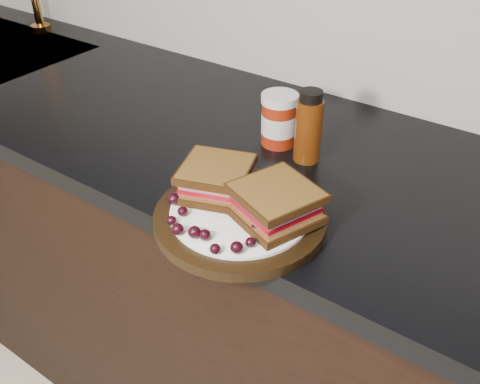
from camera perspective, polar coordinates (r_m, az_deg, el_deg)
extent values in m
cube|color=black|center=(1.34, 5.70, -14.10)|extent=(3.96, 0.58, 0.86)
cube|color=black|center=(1.04, 7.10, 2.32)|extent=(3.98, 0.60, 0.04)
cylinder|color=black|center=(0.87, 0.00, -2.77)|extent=(0.28, 0.28, 0.02)
ellipsoid|color=black|center=(0.87, -7.06, -0.69)|extent=(0.02, 0.02, 0.02)
ellipsoid|color=black|center=(0.85, -6.15, -2.06)|extent=(0.02, 0.02, 0.02)
ellipsoid|color=black|center=(0.83, -7.32, -3.02)|extent=(0.02, 0.02, 0.01)
ellipsoid|color=black|center=(0.81, -6.67, -3.95)|extent=(0.02, 0.02, 0.02)
ellipsoid|color=black|center=(0.80, -4.88, -4.28)|extent=(0.02, 0.02, 0.02)
ellipsoid|color=black|center=(0.80, -3.78, -4.58)|extent=(0.02, 0.02, 0.02)
ellipsoid|color=black|center=(0.77, -2.67, -6.06)|extent=(0.02, 0.02, 0.02)
ellipsoid|color=black|center=(0.77, -0.37, -5.92)|extent=(0.02, 0.02, 0.02)
ellipsoid|color=black|center=(0.78, 1.13, -5.37)|extent=(0.02, 0.02, 0.01)
ellipsoid|color=black|center=(0.81, 1.63, -3.96)|extent=(0.02, 0.02, 0.02)
ellipsoid|color=black|center=(0.81, 5.29, -3.67)|extent=(0.02, 0.02, 0.02)
ellipsoid|color=black|center=(0.83, 4.00, -2.52)|extent=(0.02, 0.02, 0.02)
ellipsoid|color=black|center=(0.84, 5.25, -2.16)|extent=(0.02, 0.02, 0.02)
ellipsoid|color=black|center=(0.87, 5.95, -0.81)|extent=(0.02, 0.02, 0.02)
ellipsoid|color=black|center=(0.92, -0.60, 1.42)|extent=(0.02, 0.02, 0.02)
ellipsoid|color=black|center=(0.89, -2.20, 0.32)|extent=(0.02, 0.02, 0.02)
ellipsoid|color=black|center=(0.90, -3.33, 0.56)|extent=(0.02, 0.02, 0.01)
ellipsoid|color=black|center=(0.89, -3.89, -0.02)|extent=(0.02, 0.02, 0.02)
ellipsoid|color=black|center=(0.91, -1.47, 1.33)|extent=(0.02, 0.02, 0.02)
ellipsoid|color=black|center=(0.91, -2.56, 0.91)|extent=(0.02, 0.02, 0.02)
ellipsoid|color=black|center=(0.88, -3.03, -0.24)|extent=(0.02, 0.02, 0.02)
cylinder|color=maroon|center=(1.06, 4.17, 7.72)|extent=(0.09, 0.09, 0.11)
cylinder|color=#502108|center=(1.01, 7.33, 6.97)|extent=(0.06, 0.06, 0.14)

